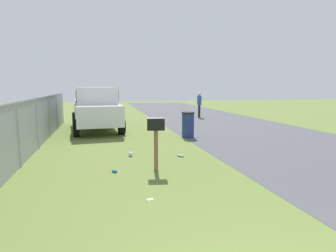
{
  "coord_description": "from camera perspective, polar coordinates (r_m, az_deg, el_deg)",
  "views": [
    {
      "loc": [
        -1.77,
        1.65,
        2.17
      ],
      "look_at": [
        5.53,
        -0.04,
        1.16
      ],
      "focal_mm": 31.74,
      "sensor_mm": 36.0,
      "label": 1
    }
  ],
  "objects": [
    {
      "name": "mailbox",
      "position": [
        7.46,
        -2.35,
        -0.57
      ],
      "size": [
        0.26,
        0.46,
        1.39
      ],
      "rotation": [
        0.0,
        0.0,
        -0.15
      ],
      "color": "brown",
      "rests_on": "ground"
    },
    {
      "name": "road_asphalt",
      "position": [
        10.61,
        28.05,
        -4.99
      ],
      "size": [
        60.0,
        6.96,
        0.01
      ],
      "primitive_type": "cube",
      "color": "#47474C",
      "rests_on": "ground"
    },
    {
      "name": "trash_bin",
      "position": [
        12.55,
        3.86,
        0.26
      ],
      "size": [
        0.54,
        0.54,
        1.09
      ],
      "color": "navy",
      "rests_on": "ground"
    },
    {
      "name": "litter_wrapper_midfield_b",
      "position": [
        5.9,
        -3.49,
        -13.85
      ],
      "size": [
        0.12,
        0.14,
        0.01
      ],
      "primitive_type": "cube",
      "rotation": [
        0.0,
        0.0,
        5.07
      ],
      "color": "silver",
      "rests_on": "ground"
    },
    {
      "name": "pedestrian",
      "position": [
        20.52,
        6.03,
        4.41
      ],
      "size": [
        0.48,
        0.3,
        1.73
      ],
      "rotation": [
        0.0,
        0.0,
        4.52
      ],
      "color": "black",
      "rests_on": "ground"
    },
    {
      "name": "litter_can_far_scatter",
      "position": [
        7.68,
        -10.22,
        -8.57
      ],
      "size": [
        0.13,
        0.13,
        0.07
      ],
      "primitive_type": "cylinder",
      "rotation": [
        0.0,
        1.57,
        3.98
      ],
      "color": "blue",
      "rests_on": "ground"
    },
    {
      "name": "litter_bottle_by_mailbox",
      "position": [
        9.2,
        2.43,
        -5.72
      ],
      "size": [
        0.22,
        0.18,
        0.07
      ],
      "primitive_type": "cylinder",
      "rotation": [
        0.0,
        1.57,
        3.76
      ],
      "color": "#B2D8BF",
      "rests_on": "ground"
    },
    {
      "name": "pickup_truck",
      "position": [
        14.86,
        -13.68,
        3.39
      ],
      "size": [
        5.43,
        2.59,
        2.09
      ],
      "rotation": [
        0.0,
        0.0,
        3.23
      ],
      "color": "silver",
      "rests_on": "ground"
    },
    {
      "name": "litter_bag_near_hydrant",
      "position": [
        9.32,
        -7.22,
        -5.37
      ],
      "size": [
        0.14,
        0.14,
        0.14
      ],
      "primitive_type": "sphere",
      "color": "silver",
      "rests_on": "ground"
    },
    {
      "name": "fence_section",
      "position": [
        10.0,
        -25.14,
        0.01
      ],
      "size": [
        17.22,
        0.07,
        1.77
      ],
      "color": "#9EA3A8",
      "rests_on": "ground"
    }
  ]
}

